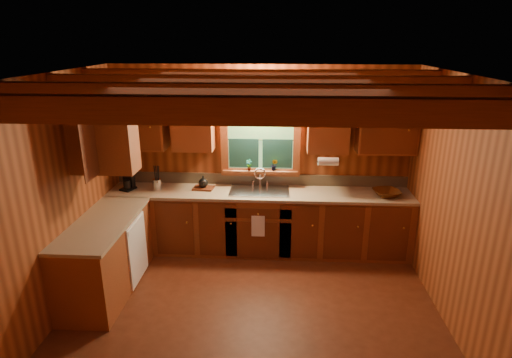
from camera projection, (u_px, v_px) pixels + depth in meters
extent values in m
plane|color=#542614|center=(252.00, 318.00, 4.63)|extent=(4.20, 4.20, 0.00)
plane|color=brown|center=(251.00, 77.00, 3.80)|extent=(4.20, 4.20, 0.00)
plane|color=brown|center=(261.00, 158.00, 6.01)|extent=(4.20, 0.00, 4.20)
plane|color=brown|center=(228.00, 337.00, 2.42)|extent=(4.20, 0.00, 4.20)
plane|color=brown|center=(49.00, 204.00, 4.33)|extent=(0.00, 3.80, 3.80)
plane|color=brown|center=(466.00, 214.00, 4.10)|extent=(0.00, 3.80, 3.80)
cube|color=brown|center=(237.00, 111.00, 2.70)|extent=(4.20, 0.14, 0.18)
cube|color=brown|center=(247.00, 95.00, 3.46)|extent=(4.20, 0.14, 0.18)
cube|color=brown|center=(254.00, 84.00, 4.21)|extent=(4.20, 0.14, 0.18)
cube|color=brown|center=(258.00, 77.00, 4.97)|extent=(4.20, 0.14, 0.18)
cube|color=brown|center=(259.00, 222.00, 6.00)|extent=(4.20, 0.62, 0.86)
cube|color=brown|center=(106.00, 257.00, 5.05)|extent=(0.62, 1.60, 0.86)
cube|color=tan|center=(259.00, 193.00, 5.85)|extent=(4.20, 0.66, 0.04)
cube|color=tan|center=(103.00, 223.00, 4.90)|extent=(0.64, 1.60, 0.04)
cube|color=#9C8868|center=(260.00, 179.00, 6.10)|extent=(4.20, 0.02, 0.16)
cube|color=white|center=(138.00, 250.00, 5.22)|extent=(0.02, 0.60, 0.80)
cube|color=brown|center=(137.00, 121.00, 5.77)|extent=(0.78, 0.34, 0.78)
cube|color=brown|center=(193.00, 122.00, 5.73)|extent=(0.55, 0.34, 0.78)
cube|color=brown|center=(329.00, 124.00, 5.63)|extent=(0.55, 0.34, 0.78)
cube|color=brown|center=(388.00, 124.00, 5.58)|extent=(0.78, 0.34, 0.78)
cube|color=brown|center=(87.00, 139.00, 4.79)|extent=(0.34, 1.10, 0.78)
cube|color=brown|center=(261.00, 109.00, 5.75)|extent=(1.12, 0.08, 0.10)
cube|color=brown|center=(260.00, 172.00, 6.04)|extent=(1.12, 0.08, 0.10)
cube|color=brown|center=(224.00, 141.00, 5.92)|extent=(0.10, 0.08, 0.80)
cube|color=brown|center=(297.00, 142.00, 5.86)|extent=(0.10, 0.08, 0.80)
cube|color=#407230|center=(261.00, 141.00, 5.93)|extent=(0.92, 0.01, 0.80)
cube|color=#123430|center=(244.00, 153.00, 5.97)|extent=(0.42, 0.02, 0.42)
cube|color=#123430|center=(277.00, 154.00, 5.95)|extent=(0.42, 0.02, 0.42)
cylinder|color=black|center=(261.00, 140.00, 5.90)|extent=(0.92, 0.01, 0.01)
cube|color=brown|center=(260.00, 171.00, 5.99)|extent=(1.06, 0.14, 0.04)
cylinder|color=black|center=(261.00, 92.00, 5.68)|extent=(0.08, 0.03, 0.08)
cylinder|color=black|center=(253.00, 93.00, 5.62)|extent=(0.09, 0.17, 0.08)
cylinder|color=black|center=(268.00, 93.00, 5.61)|extent=(0.09, 0.17, 0.08)
sphere|color=#FFE0A5|center=(248.00, 99.00, 5.59)|extent=(0.13, 0.13, 0.13)
sphere|color=#FFE0A5|center=(272.00, 99.00, 5.58)|extent=(0.13, 0.13, 0.13)
cylinder|color=white|center=(328.00, 161.00, 5.59)|extent=(0.27, 0.11, 0.11)
cube|color=white|center=(258.00, 226.00, 5.66)|extent=(0.18, 0.01, 0.30)
cube|color=silver|center=(259.00, 191.00, 5.85)|extent=(0.82, 0.48, 0.02)
cube|color=#262628|center=(246.00, 195.00, 5.89)|extent=(0.34, 0.40, 0.14)
cube|color=#262628|center=(273.00, 196.00, 5.86)|extent=(0.34, 0.40, 0.14)
cylinder|color=silver|center=(260.00, 180.00, 5.99)|extent=(0.04, 0.04, 0.22)
torus|color=silver|center=(260.00, 174.00, 5.90)|extent=(0.16, 0.02, 0.16)
cube|color=black|center=(128.00, 189.00, 5.92)|extent=(0.16, 0.19, 0.03)
cube|color=black|center=(129.00, 178.00, 5.93)|extent=(0.16, 0.07, 0.27)
cube|color=black|center=(126.00, 172.00, 5.82)|extent=(0.16, 0.18, 0.04)
cylinder|color=black|center=(127.00, 184.00, 5.87)|extent=(0.10, 0.10, 0.11)
cylinder|color=silver|center=(157.00, 184.00, 5.89)|extent=(0.12, 0.12, 0.16)
cylinder|color=black|center=(155.00, 174.00, 5.83)|extent=(0.03, 0.04, 0.23)
cylinder|color=black|center=(156.00, 174.00, 5.84)|extent=(0.01, 0.01, 0.23)
cylinder|color=black|center=(158.00, 173.00, 5.85)|extent=(0.03, 0.04, 0.23)
cylinder|color=black|center=(159.00, 173.00, 5.86)|extent=(0.04, 0.06, 0.23)
cube|color=#592613|center=(203.00, 188.00, 5.94)|extent=(0.30, 0.23, 0.03)
sphere|color=black|center=(203.00, 183.00, 5.92)|extent=(0.13, 0.13, 0.13)
cylinder|color=black|center=(203.00, 177.00, 5.89)|extent=(0.02, 0.02, 0.04)
imported|color=#48230C|center=(386.00, 193.00, 5.66)|extent=(0.44, 0.44, 0.09)
imported|color=#592613|center=(249.00, 165.00, 5.93)|extent=(0.10, 0.08, 0.17)
imported|color=#592613|center=(274.00, 165.00, 5.94)|extent=(0.12, 0.11, 0.17)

